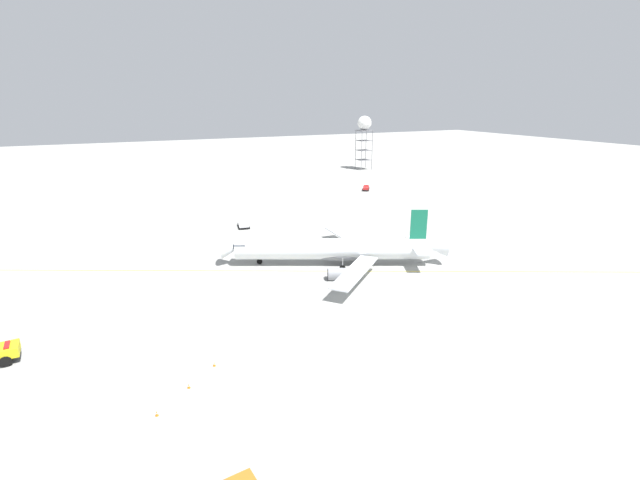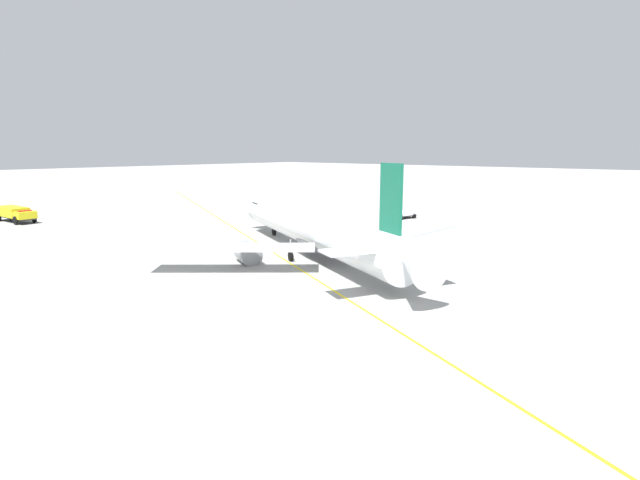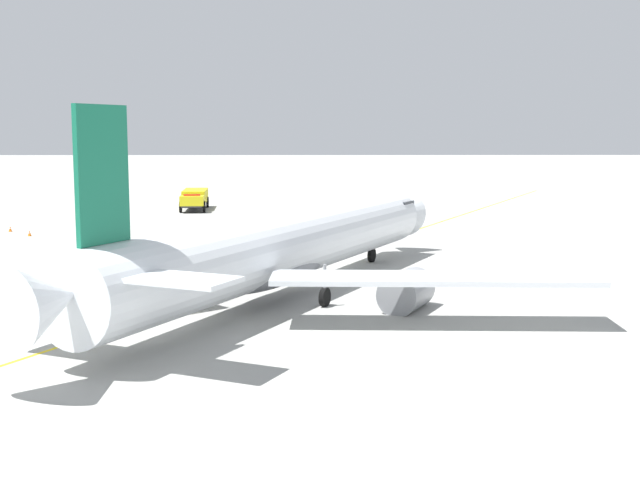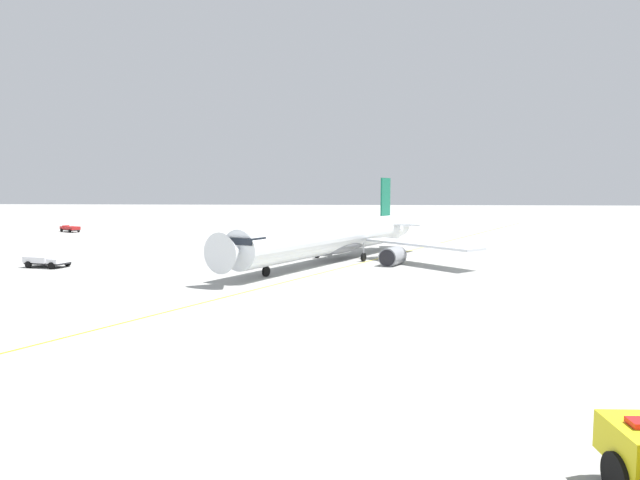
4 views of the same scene
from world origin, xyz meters
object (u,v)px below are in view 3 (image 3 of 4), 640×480
(fire_tender_truck, at_px, (195,198))
(airliner_main, at_px, (282,249))
(safety_cone_mid, at_px, (10,229))
(safety_cone_near, at_px, (30,233))

(fire_tender_truck, bearing_deg, airliner_main, 9.52)
(airliner_main, distance_m, safety_cone_mid, 43.85)
(fire_tender_truck, distance_m, safety_cone_mid, 27.83)
(safety_cone_mid, bearing_deg, fire_tender_truck, -33.15)
(airliner_main, bearing_deg, fire_tender_truck, 38.51)
(airliner_main, bearing_deg, safety_cone_mid, 65.82)
(fire_tender_truck, xyz_separation_m, safety_cone_near, (-26.88, 12.07, -1.26))
(airliner_main, relative_size, safety_cone_mid, 75.47)
(fire_tender_truck, height_order, safety_cone_near, fire_tender_truck)
(fire_tender_truck, relative_size, safety_cone_mid, 18.49)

